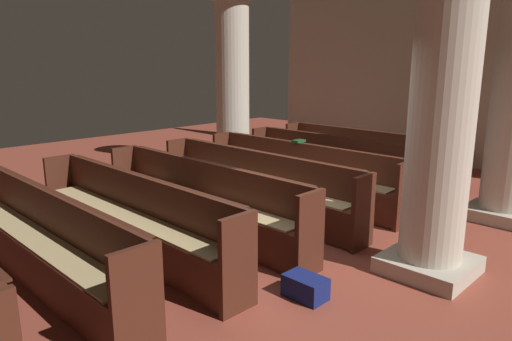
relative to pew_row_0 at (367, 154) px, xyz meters
name	(u,v)px	position (x,y,z in m)	size (l,w,h in m)	color
ground_plane	(278,237)	(0.86, -3.55, -0.51)	(19.20, 19.20, 0.00)	brown
back_wall	(471,62)	(0.86, 2.53, 1.74)	(10.00, 0.16, 4.50)	beige
pew_row_0	(367,154)	(0.00, 0.00, 0.00)	(3.80, 0.46, 0.94)	#4C2316
pew_row_1	(336,162)	(0.00, -1.04, 0.00)	(3.80, 0.46, 0.94)	#4C2316
pew_row_2	(299,171)	(0.00, -2.08, 0.00)	(3.80, 0.47, 0.94)	#4C2316
pew_row_3	(255,182)	(0.00, -3.12, 0.00)	(3.80, 0.46, 0.94)	#4C2316
pew_row_4	(200,196)	(0.00, -4.16, 0.00)	(3.80, 0.46, 0.94)	#4C2316
pew_row_5	(131,214)	(0.00, -5.19, 0.00)	(3.80, 0.47, 0.94)	#4C2316
pew_row_6	(41,237)	(0.00, -6.23, 0.00)	(3.80, 0.46, 0.94)	#4C2316
pillar_far_side	(232,75)	(-2.70, -1.07, 1.48)	(1.04, 1.04, 3.82)	#B6AD9A
pillar_aisle_rear	(444,90)	(2.75, -3.18, 1.48)	(0.96, 0.96, 3.82)	#B6AD9A
lectern	(450,154)	(1.07, 1.35, -0.05)	(0.48, 0.45, 1.08)	brown
hymn_book	(299,141)	(-0.18, -1.89, 0.46)	(0.14, 0.22, 0.04)	#194723
kneeler_box_navy	(305,287)	(2.14, -4.57, -0.39)	(0.41, 0.26, 0.22)	navy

